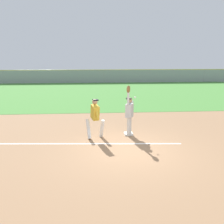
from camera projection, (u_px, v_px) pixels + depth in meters
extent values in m
plane|color=#936D4C|center=(129.00, 151.00, 9.31)|extent=(71.60, 71.60, 0.00)
cube|color=#478438|center=(108.00, 93.00, 23.35)|extent=(52.26, 16.55, 0.01)
cube|color=white|center=(34.00, 144.00, 10.04)|extent=(11.98, 0.94, 0.01)
cube|color=white|center=(128.00, 134.00, 11.19)|extent=(0.39, 0.39, 0.08)
cylinder|color=silver|center=(130.00, 126.00, 11.10)|extent=(0.20, 0.20, 0.85)
cylinder|color=silver|center=(129.00, 127.00, 10.92)|extent=(0.20, 0.20, 0.85)
cube|color=#B7B7B7|center=(129.00, 110.00, 10.84)|extent=(0.42, 0.51, 0.60)
sphere|color=tan|center=(130.00, 100.00, 10.74)|extent=(0.30, 0.30, 0.23)
cube|color=black|center=(129.00, 99.00, 10.73)|extent=(0.28, 0.27, 0.05)
cylinder|color=#B7B7B7|center=(128.00, 98.00, 10.50)|extent=(0.12, 0.12, 0.62)
cylinder|color=#B7B7B7|center=(131.00, 103.00, 10.97)|extent=(0.33, 0.60, 0.09)
ellipsoid|color=brown|center=(128.00, 89.00, 10.42)|extent=(0.24, 0.31, 0.32)
cylinder|color=white|center=(102.00, 128.00, 10.68)|extent=(0.28, 0.46, 0.85)
cylinder|color=white|center=(89.00, 129.00, 10.62)|extent=(0.28, 0.46, 0.85)
cube|color=gold|center=(95.00, 112.00, 10.48)|extent=(0.41, 0.58, 0.66)
sphere|color=tan|center=(95.00, 102.00, 10.38)|extent=(0.29, 0.29, 0.23)
cube|color=black|center=(96.00, 100.00, 10.37)|extent=(0.27, 0.26, 0.05)
cylinder|color=gold|center=(93.00, 109.00, 10.66)|extent=(0.21, 0.41, 0.58)
cylinder|color=gold|center=(97.00, 112.00, 10.26)|extent=(0.21, 0.41, 0.58)
sphere|color=white|center=(135.00, 97.00, 10.47)|extent=(0.07, 0.07, 0.07)
cube|color=#93999E|center=(104.00, 76.00, 31.20)|extent=(52.26, 0.06, 1.60)
cylinder|color=yellow|center=(104.00, 70.00, 31.01)|extent=(52.26, 0.06, 0.06)
cylinder|color=gray|center=(104.00, 76.00, 31.20)|extent=(0.08, 0.08, 1.60)
cylinder|color=gray|center=(204.00, 76.00, 32.13)|extent=(0.08, 0.08, 1.60)
cube|color=black|center=(48.00, 77.00, 33.48)|extent=(4.51, 2.17, 0.55)
cube|color=#2D333D|center=(48.00, 73.00, 33.37)|extent=(2.31, 1.88, 0.40)
cylinder|color=black|center=(60.00, 78.00, 34.48)|extent=(0.61, 0.26, 0.60)
cylinder|color=black|center=(58.00, 79.00, 32.64)|extent=(0.61, 0.26, 0.60)
cylinder|color=black|center=(40.00, 78.00, 34.45)|extent=(0.61, 0.26, 0.60)
cylinder|color=black|center=(36.00, 79.00, 32.61)|extent=(0.61, 0.26, 0.60)
cube|color=white|center=(95.00, 76.00, 34.60)|extent=(4.59, 2.39, 0.55)
cube|color=#2D333D|center=(95.00, 72.00, 34.49)|extent=(2.39, 1.99, 0.40)
cylinder|color=black|center=(106.00, 77.00, 35.53)|extent=(0.62, 0.29, 0.60)
cylinder|color=black|center=(105.00, 79.00, 33.68)|extent=(0.62, 0.29, 0.60)
cylinder|color=black|center=(86.00, 77.00, 35.64)|extent=(0.62, 0.29, 0.60)
cylinder|color=black|center=(84.00, 78.00, 33.80)|extent=(0.62, 0.29, 0.60)
cube|color=tan|center=(136.00, 76.00, 34.67)|extent=(4.44, 2.00, 0.55)
cube|color=#2D333D|center=(136.00, 72.00, 34.56)|extent=(2.24, 1.80, 0.40)
cylinder|color=black|center=(145.00, 77.00, 35.72)|extent=(0.60, 0.23, 0.60)
cylinder|color=black|center=(147.00, 78.00, 33.88)|extent=(0.60, 0.23, 0.60)
cylinder|color=black|center=(125.00, 77.00, 35.58)|extent=(0.60, 0.23, 0.60)
cylinder|color=black|center=(126.00, 78.00, 33.73)|extent=(0.60, 0.23, 0.60)
cube|color=#23389E|center=(181.00, 75.00, 35.41)|extent=(4.58, 2.36, 0.55)
cube|color=#2D333D|center=(181.00, 72.00, 35.30)|extent=(2.38, 1.97, 0.40)
cylinder|color=black|center=(189.00, 77.00, 36.35)|extent=(0.62, 0.28, 0.60)
cylinder|color=black|center=(193.00, 78.00, 34.50)|extent=(0.62, 0.28, 0.60)
cylinder|color=black|center=(169.00, 77.00, 36.44)|extent=(0.62, 0.28, 0.60)
cylinder|color=black|center=(172.00, 78.00, 34.60)|extent=(0.62, 0.28, 0.60)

